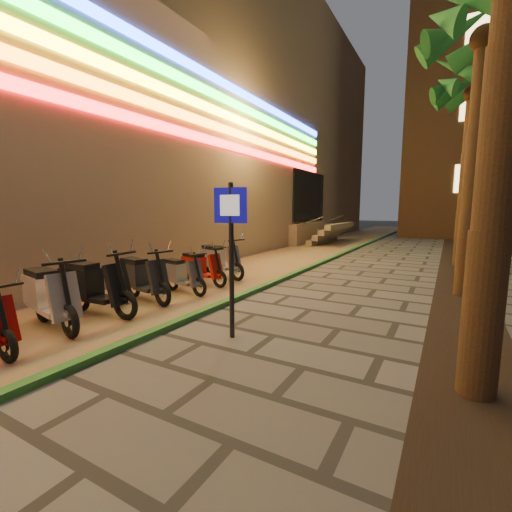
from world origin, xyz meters
The scene contains 14 objects.
ground centered at (0.00, 0.00, 0.00)m, with size 120.00×120.00×0.00m, color #474442.
parking_strip centered at (-2.60, 10.00, 0.01)m, with size 3.40×60.00×0.01m, color #8C7251.
green_curb centered at (-0.90, 10.00, 0.05)m, with size 0.18×60.00×0.10m, color #266728.
planting_strip centered at (3.60, 5.00, 0.01)m, with size 1.20×40.00×0.02m, color black.
mall_building centered at (-15.47, 10.02, 7.48)m, with size 24.23×44.00×15.00m.
palm_c centered at (3.60, 7.00, 5.73)m, with size 2.97×3.02×6.91m.
palm_d centered at (3.60, 12.00, 5.94)m, with size 2.97×3.02×7.16m.
pedestrian_sign centered at (0.28, 2.10, 1.59)m, with size 0.54×0.12×2.46m.
scooter_5 centered at (-2.79, 0.96, 0.56)m, with size 1.84×0.82×1.29m.
scooter_6 centered at (-2.80, 1.79, 0.57)m, with size 1.86×0.65×1.31m.
scooter_7 centered at (-2.77, 2.99, 0.53)m, with size 1.74×0.76×1.22m.
scooter_8 centered at (-2.51, 3.98, 0.46)m, with size 1.50×0.62×1.05m.
scooter_9 centered at (-2.66, 4.95, 0.48)m, with size 1.56×0.62×1.09m.
scooter_10 centered at (-2.79, 6.01, 0.54)m, with size 1.75×0.85×1.23m.
Camera 1 is at (3.22, -2.32, 2.06)m, focal length 24.00 mm.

